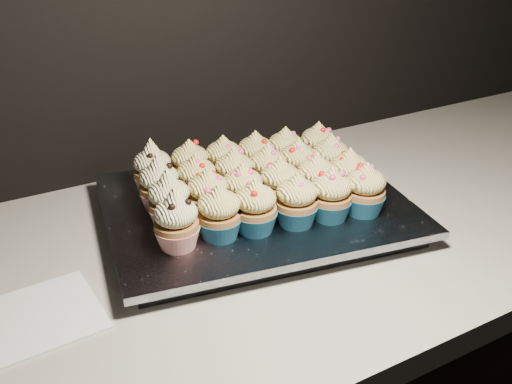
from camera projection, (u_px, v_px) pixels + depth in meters
worktop at (213, 257)px, 0.86m from camera, size 2.44×0.64×0.04m
napkin at (42, 316)px, 0.71m from camera, size 0.14×0.14×0.00m
baking_tray at (256, 213)px, 0.92m from camera, size 0.48×0.40×0.02m
foil_lining at (256, 204)px, 0.91m from camera, size 0.52×0.44×0.01m
cupcake_0 at (176, 221)px, 0.77m from camera, size 0.06×0.06×0.10m
cupcake_1 at (219, 214)px, 0.80m from camera, size 0.06×0.06×0.08m
cupcake_2 at (255, 208)px, 0.81m from camera, size 0.06×0.06×0.08m
cupcake_3 at (297, 201)px, 0.83m from camera, size 0.06×0.06×0.08m
cupcake_4 at (331, 196)px, 0.84m from camera, size 0.06×0.06×0.08m
cupcake_5 at (365, 190)px, 0.86m from camera, size 0.06×0.06×0.08m
cupcake_6 at (169, 201)px, 0.82m from camera, size 0.06×0.06×0.10m
cupcake_7 at (208, 196)px, 0.84m from camera, size 0.06×0.06×0.08m
cupcake_8 at (243, 191)px, 0.86m from camera, size 0.06×0.06×0.08m
cupcake_9 at (280, 184)px, 0.88m from camera, size 0.06×0.06×0.08m
cupcake_10 at (316, 180)px, 0.89m from camera, size 0.06×0.06×0.08m
cupcake_11 at (348, 174)px, 0.91m from camera, size 0.06×0.06×0.08m
cupcake_12 at (159, 185)px, 0.87m from camera, size 0.06×0.06×0.10m
cupcake_13 at (197, 180)px, 0.89m from camera, size 0.06×0.06×0.08m
cupcake_14 at (234, 174)px, 0.91m from camera, size 0.06×0.06×0.08m
cupcake_15 at (268, 170)px, 0.92m from camera, size 0.06×0.06×0.08m
cupcake_16 at (298, 164)px, 0.94m from camera, size 0.06×0.06×0.08m
cupcake_17 at (330, 159)px, 0.96m from camera, size 0.06×0.06×0.08m
cupcake_18 at (153, 169)px, 0.92m from camera, size 0.06×0.06×0.10m
cupcake_19 at (190, 165)px, 0.94m from camera, size 0.06×0.06×0.08m
cupcake_20 at (224, 161)px, 0.95m from camera, size 0.06×0.06×0.08m
cupcake_21 at (255, 156)px, 0.97m from camera, size 0.06×0.06×0.08m
cupcake_22 at (285, 152)px, 0.99m from camera, size 0.06×0.06×0.08m
cupcake_23 at (318, 146)px, 1.01m from camera, size 0.06×0.06×0.08m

